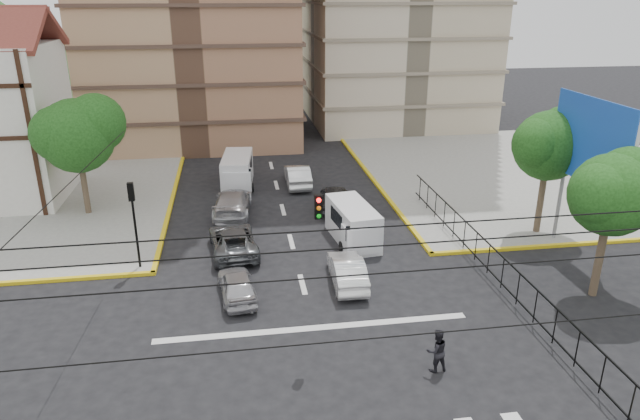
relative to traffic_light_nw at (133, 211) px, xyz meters
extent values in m
plane|color=black|center=(7.80, -7.80, -3.11)|extent=(160.00, 160.00, 0.00)
cube|color=gray|center=(27.80, 12.20, -3.04)|extent=(26.00, 26.00, 0.15)
cube|color=silver|center=(7.80, -6.60, -3.11)|extent=(13.00, 0.40, 0.01)
cylinder|color=slate|center=(22.30, -3.80, -0.96)|extent=(0.20, 0.20, 4.00)
cylinder|color=slate|center=(22.30, 0.20, -0.96)|extent=(0.20, 0.20, 4.00)
cube|color=silver|center=(22.30, -1.80, 3.04)|extent=(0.25, 6.00, 4.00)
cube|color=blue|center=(22.10, -1.80, 3.04)|extent=(0.08, 6.20, 4.20)
cylinder|color=#473828|center=(20.80, -5.80, -1.01)|extent=(0.36, 0.36, 4.20)
sphere|color=#184012|center=(20.80, -5.80, 1.73)|extent=(3.60, 3.60, 3.60)
sphere|color=#184012|center=(21.70, -5.50, 2.27)|extent=(2.88, 2.88, 2.88)
sphere|color=#184012|center=(20.08, -6.10, 1.91)|extent=(2.70, 2.70, 2.70)
cylinder|color=#473828|center=(21.80, 1.20, -0.87)|extent=(0.36, 0.36, 4.48)
sphere|color=#184012|center=(21.80, 1.20, 2.05)|extent=(3.80, 3.80, 3.80)
sphere|color=#184012|center=(22.75, 1.50, 2.62)|extent=(3.04, 3.04, 3.04)
sphere|color=#184012|center=(21.04, 0.90, 2.24)|extent=(2.85, 2.85, 2.85)
cylinder|color=#473828|center=(-4.20, 8.20, -1.01)|extent=(0.36, 0.36, 4.20)
sphere|color=#184012|center=(-4.20, 8.20, 1.89)|extent=(4.40, 4.40, 4.40)
sphere|color=#184012|center=(-3.10, 8.50, 2.55)|extent=(3.52, 3.52, 3.52)
sphere|color=#184012|center=(-5.08, 7.90, 2.11)|extent=(3.30, 3.30, 3.30)
cylinder|color=black|center=(0.00, 0.00, -1.21)|extent=(0.12, 0.12, 3.50)
cube|color=black|center=(0.00, 0.00, 0.99)|extent=(0.28, 0.22, 0.90)
sphere|color=#FF0C0C|center=(0.00, 0.00, 1.29)|extent=(0.17, 0.17, 0.17)
cube|color=black|center=(7.80, -7.80, 2.69)|extent=(0.28, 0.22, 0.90)
cylinder|color=black|center=(7.80, -16.80, 3.14)|extent=(18.00, 0.03, 0.03)
cube|color=silver|center=(11.18, 1.84, -2.06)|extent=(2.38, 4.75, 2.10)
cube|color=silver|center=(11.18, 0.01, -2.20)|extent=(1.85, 1.30, 1.46)
cube|color=black|center=(11.18, -0.30, -1.70)|extent=(1.68, 0.31, 0.82)
cylinder|color=black|center=(10.32, 0.38, -2.79)|extent=(0.25, 0.64, 0.64)
cylinder|color=black|center=(12.05, 0.38, -2.79)|extent=(0.25, 0.64, 0.64)
cylinder|color=black|center=(10.32, 3.30, -2.79)|extent=(0.25, 0.64, 0.64)
cylinder|color=black|center=(12.05, 3.30, -2.79)|extent=(0.25, 0.64, 0.64)
cube|color=silver|center=(5.09, 12.51, -2.01)|extent=(2.39, 4.97, 2.21)
cube|color=silver|center=(5.09, 10.59, -2.15)|extent=(1.93, 1.33, 1.54)
cube|color=black|center=(5.09, 10.25, -1.62)|extent=(1.78, 0.28, 0.86)
cylinder|color=black|center=(4.18, 10.97, -2.78)|extent=(0.25, 0.67, 0.67)
cylinder|color=black|center=(6.00, 10.97, -2.78)|extent=(0.25, 0.67, 0.67)
cylinder|color=black|center=(4.18, 14.05, -2.78)|extent=(0.25, 0.67, 0.67)
cylinder|color=black|center=(6.00, 14.05, -2.78)|extent=(0.25, 0.67, 0.67)
imported|color=#AFAFB4|center=(4.74, -3.57, -2.47)|extent=(1.93, 3.91, 1.28)
imported|color=white|center=(9.91, -3.01, -2.43)|extent=(1.59, 4.19, 1.36)
imported|color=#575B5F|center=(4.63, 1.30, -2.42)|extent=(2.75, 5.18, 1.39)
imported|color=#B7B6BB|center=(4.67, 6.96, -2.34)|extent=(2.69, 5.50, 1.54)
imported|color=#28282A|center=(11.06, 6.86, -2.35)|extent=(2.49, 4.71, 1.53)
imported|color=silver|center=(9.30, 11.89, -2.36)|extent=(1.63, 4.60, 1.51)
imported|color=black|center=(11.79, -10.04, -2.27)|extent=(0.90, 0.74, 1.69)
camera|label=1|loc=(4.96, -26.57, 9.85)|focal=32.00mm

